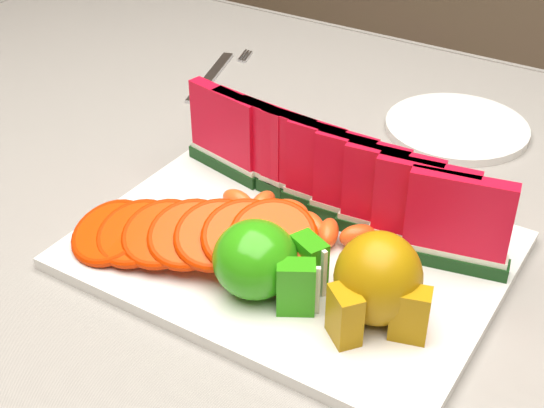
{
  "coord_description": "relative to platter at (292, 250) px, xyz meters",
  "views": [
    {
      "loc": [
        0.36,
        -0.57,
        1.22
      ],
      "look_at": [
        0.04,
        -0.06,
        0.81
      ],
      "focal_mm": 50.0,
      "sensor_mm": 36.0,
      "label": 1
    }
  ],
  "objects": [
    {
      "name": "orange_fan_front",
      "position": [
        -0.07,
        -0.07,
        0.04
      ],
      "size": [
        0.26,
        0.15,
        0.06
      ],
      "color": "red",
      "rests_on": "platter"
    },
    {
      "name": "tangerine_segments",
      "position": [
        0.01,
        0.02,
        0.02
      ],
      "size": [
        0.2,
        0.07,
        0.02
      ],
      "color": "orange",
      "rests_on": "platter"
    },
    {
      "name": "table",
      "position": [
        -0.06,
        0.06,
        -0.11
      ],
      "size": [
        1.4,
        0.9,
        0.75
      ],
      "color": "#442A1C",
      "rests_on": "ground"
    },
    {
      "name": "platter",
      "position": [
        0.0,
        0.0,
        0.0
      ],
      "size": [
        0.4,
        0.3,
        0.01
      ],
      "color": "silver",
      "rests_on": "tablecloth"
    },
    {
      "name": "side_plate",
      "position": [
        0.05,
        0.33,
        -0.0
      ],
      "size": [
        0.18,
        0.18,
        0.01
      ],
      "color": "silver",
      "rests_on": "tablecloth"
    },
    {
      "name": "tablecloth",
      "position": [
        -0.06,
        0.06,
        -0.05
      ],
      "size": [
        1.53,
        1.03,
        0.2
      ],
      "color": "gray",
      "rests_on": "table"
    },
    {
      "name": "pear_cluster",
      "position": [
        0.11,
        -0.05,
        0.04
      ],
      "size": [
        0.1,
        0.11,
        0.08
      ],
      "color": "#AB731E",
      "rests_on": "platter"
    },
    {
      "name": "watermelon_row",
      "position": [
        0.0,
        0.07,
        0.05
      ],
      "size": [
        0.39,
        0.07,
        0.1
      ],
      "color": "#113B0C",
      "rests_on": "platter"
    },
    {
      "name": "orange_fan_back",
      "position": [
        -0.0,
        0.13,
        0.03
      ],
      "size": [
        0.33,
        0.1,
        0.04
      ],
      "color": "red",
      "rests_on": "platter"
    },
    {
      "name": "apple_cluster",
      "position": [
        0.01,
        -0.07,
        0.04
      ],
      "size": [
        0.11,
        0.09,
        0.07
      ],
      "color": "#2A7B19",
      "rests_on": "platter"
    },
    {
      "name": "fork",
      "position": [
        -0.31,
        0.3,
        -0.0
      ],
      "size": [
        0.06,
        0.19,
        0.0
      ],
      "color": "silver",
      "rests_on": "tablecloth"
    }
  ]
}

